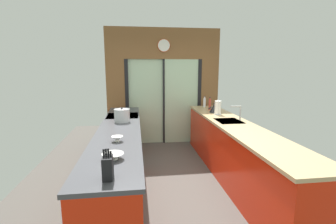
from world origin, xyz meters
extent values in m
cube|color=#4C4742|center=(0.00, 0.60, -0.01)|extent=(5.04, 7.60, 0.02)
cube|color=brown|center=(0.00, 2.40, 2.35)|extent=(2.64, 0.08, 0.70)
cube|color=#B2D1AD|center=(-0.42, 2.42, 1.00)|extent=(0.80, 0.02, 2.00)
cube|color=#B2D1AD|center=(0.42, 2.38, 1.00)|extent=(0.80, 0.02, 2.00)
cube|color=black|center=(-0.86, 2.40, 1.00)|extent=(0.08, 0.10, 2.00)
cube|color=black|center=(0.86, 2.40, 1.00)|extent=(0.08, 0.10, 2.00)
cube|color=black|center=(0.00, 2.40, 1.00)|extent=(0.04, 0.10, 2.00)
cube|color=brown|center=(-1.11, 2.40, 1.00)|extent=(0.42, 0.08, 2.00)
cube|color=brown|center=(1.11, 2.40, 1.00)|extent=(0.42, 0.08, 2.00)
cylinder|color=white|center=(0.00, 2.34, 2.30)|extent=(0.27, 0.03, 0.27)
torus|color=#DB4C23|center=(0.00, 2.34, 2.30)|extent=(0.29, 0.02, 0.29)
cube|color=red|center=(-0.91, -0.33, 0.44)|extent=(0.58, 2.55, 0.88)
cube|color=red|center=(-0.91, 1.88, 0.44)|extent=(0.58, 0.65, 0.88)
cube|color=#3D3D42|center=(-0.91, 0.30, 0.90)|extent=(0.62, 3.80, 0.04)
cube|color=red|center=(0.91, 0.30, 0.44)|extent=(0.58, 3.80, 0.88)
cube|color=tan|center=(0.91, 0.30, 0.90)|extent=(0.62, 3.80, 0.04)
cube|color=#B7BABC|center=(0.89, 0.55, 0.90)|extent=(0.40, 0.48, 0.05)
cylinder|color=#B7BABC|center=(1.09, 0.55, 1.05)|extent=(0.02, 0.02, 0.26)
cylinder|color=#B7BABC|center=(1.00, 0.55, 1.17)|extent=(0.18, 0.02, 0.02)
cube|color=#B7BABC|center=(-0.91, 1.25, 0.44)|extent=(0.58, 0.60, 0.88)
cube|color=black|center=(-0.61, 1.25, 0.48)|extent=(0.01, 0.48, 0.28)
cube|color=black|center=(-0.91, 1.25, 0.91)|extent=(0.58, 0.60, 0.03)
cylinder|color=#B7BABC|center=(-0.61, 1.07, 0.80)|extent=(0.02, 0.04, 0.04)
cylinder|color=#B7BABC|center=(-0.61, 1.25, 0.80)|extent=(0.02, 0.04, 0.04)
cylinder|color=#B7BABC|center=(-0.61, 1.43, 0.80)|extent=(0.02, 0.04, 0.04)
cylinder|color=silver|center=(-0.89, -0.97, 0.92)|extent=(0.10, 0.10, 0.01)
cone|color=silver|center=(-0.89, -0.97, 0.95)|extent=(0.21, 0.21, 0.05)
cylinder|color=silver|center=(-0.89, -0.38, 0.92)|extent=(0.06, 0.06, 0.01)
cone|color=silver|center=(-0.89, -0.38, 0.96)|extent=(0.14, 0.14, 0.06)
cube|color=black|center=(-0.89, -1.38, 1.01)|extent=(0.08, 0.14, 0.19)
cylinder|color=black|center=(-0.92, -1.38, 1.13)|extent=(0.02, 0.02, 0.07)
cylinder|color=black|center=(-0.90, -1.38, 1.13)|extent=(0.02, 0.02, 0.08)
cylinder|color=black|center=(-0.88, -1.38, 1.13)|extent=(0.02, 0.02, 0.08)
cylinder|color=black|center=(-0.86, -1.38, 1.12)|extent=(0.02, 0.02, 0.06)
cylinder|color=#B7BABC|center=(-0.89, 0.72, 1.02)|extent=(0.25, 0.25, 0.20)
cylinder|color=#B7BABC|center=(-0.89, 0.72, 1.13)|extent=(0.26, 0.26, 0.01)
sphere|color=black|center=(-0.89, 0.72, 1.14)|extent=(0.03, 0.03, 0.03)
cone|color=black|center=(0.89, 1.34, 1.00)|extent=(0.18, 0.18, 0.16)
sphere|color=black|center=(0.89, 1.34, 1.09)|extent=(0.03, 0.03, 0.03)
cylinder|color=black|center=(0.81, 1.34, 1.01)|extent=(0.08, 0.02, 0.07)
torus|color=black|center=(0.97, 1.34, 1.01)|extent=(0.11, 0.01, 0.11)
cylinder|color=#B23D2D|center=(0.89, 1.61, 1.03)|extent=(0.06, 0.06, 0.22)
cylinder|color=#B23D2D|center=(0.89, 1.61, 1.16)|extent=(0.03, 0.03, 0.04)
cylinder|color=black|center=(0.89, 1.61, 1.19)|extent=(0.03, 0.03, 0.01)
cylinder|color=silver|center=(0.89, 2.02, 1.02)|extent=(0.06, 0.06, 0.20)
cylinder|color=silver|center=(0.89, 2.02, 1.14)|extent=(0.03, 0.03, 0.04)
cylinder|color=black|center=(0.89, 2.02, 1.17)|extent=(0.03, 0.03, 0.01)
cylinder|color=#B7BABC|center=(0.89, 1.11, 0.93)|extent=(0.14, 0.14, 0.01)
cylinder|color=white|center=(0.89, 1.11, 1.06)|extent=(0.12, 0.12, 0.25)
sphere|color=#B7BABC|center=(0.89, 1.11, 1.20)|extent=(0.03, 0.03, 0.03)
camera|label=1|loc=(-0.65, -3.24, 1.80)|focal=25.71mm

